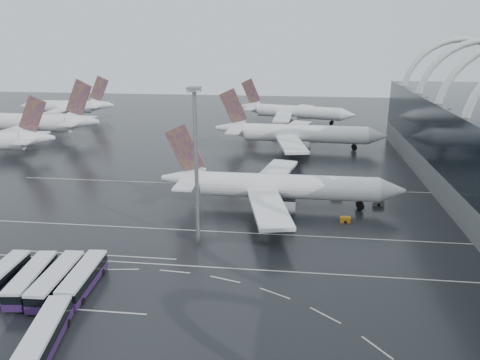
# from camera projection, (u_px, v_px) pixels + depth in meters

# --- Properties ---
(ground) EXTENTS (420.00, 420.00, 0.00)m
(ground) POSITION_uv_depth(u_px,v_px,m) (236.00, 263.00, 76.45)
(ground) COLOR black
(ground) RESTS_ON ground
(lane_marking_near) EXTENTS (120.00, 0.25, 0.01)m
(lane_marking_near) POSITION_uv_depth(u_px,v_px,m) (234.00, 269.00, 74.55)
(lane_marking_near) COLOR silver
(lane_marking_near) RESTS_ON ground
(lane_marking_mid) EXTENTS (120.00, 0.25, 0.01)m
(lane_marking_mid) POSITION_uv_depth(u_px,v_px,m) (244.00, 233.00, 87.80)
(lane_marking_mid) COLOR silver
(lane_marking_mid) RESTS_ON ground
(lane_marking_far) EXTENTS (120.00, 0.25, 0.01)m
(lane_marking_far) POSITION_uv_depth(u_px,v_px,m) (257.00, 186.00, 114.30)
(lane_marking_far) COLOR silver
(lane_marking_far) RESTS_ON ground
(bus_bay_line_south) EXTENTS (28.00, 0.25, 0.01)m
(bus_bay_line_south) POSITION_uv_depth(u_px,v_px,m) (48.00, 307.00, 64.04)
(bus_bay_line_south) COLOR silver
(bus_bay_line_south) RESTS_ON ground
(bus_bay_line_north) EXTENTS (28.00, 0.25, 0.01)m
(bus_bay_line_north) POSITION_uv_depth(u_px,v_px,m) (96.00, 255.00, 79.18)
(bus_bay_line_north) COLOR silver
(bus_bay_line_north) RESTS_ON ground
(airliner_main) EXTENTS (51.86, 45.70, 17.63)m
(airliner_main) POSITION_uv_depth(u_px,v_px,m) (276.00, 187.00, 99.98)
(airliner_main) COLOR white
(airliner_main) RESTS_ON ground
(airliner_gate_b) EXTENTS (54.64, 49.18, 19.00)m
(airliner_gate_b) POSITION_uv_depth(u_px,v_px,m) (296.00, 134.00, 150.17)
(airliner_gate_b) COLOR white
(airliner_gate_b) RESTS_ON ground
(airliner_gate_c) EXTENTS (48.78, 44.31, 17.53)m
(airliner_gate_c) POSITION_uv_depth(u_px,v_px,m) (292.00, 112.00, 193.32)
(airliner_gate_c) COLOR white
(airliner_gate_c) RESTS_ON ground
(jet_remote_mid) EXTENTS (48.04, 38.66, 20.98)m
(jet_remote_mid) POSITION_uv_depth(u_px,v_px,m) (37.00, 123.00, 164.90)
(jet_remote_mid) COLOR white
(jet_remote_mid) RESTS_ON ground
(jet_remote_far) EXTENTS (42.00, 33.80, 18.34)m
(jet_remote_far) POSITION_uv_depth(u_px,v_px,m) (68.00, 107.00, 204.80)
(jet_remote_far) COLOR white
(jet_remote_far) RESTS_ON ground
(bus_row_near_a) EXTENTS (3.41, 12.64, 3.08)m
(bus_row_near_a) POSITION_uv_depth(u_px,v_px,m) (1.00, 277.00, 68.47)
(bus_row_near_a) COLOR #2E1440
(bus_row_near_a) RESTS_ON ground
(bus_row_near_b) EXTENTS (4.29, 13.00, 3.14)m
(bus_row_near_b) POSITION_uv_depth(u_px,v_px,m) (31.00, 279.00, 67.96)
(bus_row_near_b) COLOR #2E1440
(bus_row_near_b) RESTS_ON ground
(bus_row_near_c) EXTENTS (3.59, 13.41, 3.27)m
(bus_row_near_c) POSITION_uv_depth(u_px,v_px,m) (57.00, 280.00, 67.53)
(bus_row_near_c) COLOR #2E1440
(bus_row_near_c) RESTS_ON ground
(bus_row_near_d) EXTENTS (3.59, 12.95, 3.15)m
(bus_row_near_d) POSITION_uv_depth(u_px,v_px,m) (83.00, 278.00, 68.21)
(bus_row_near_d) COLOR #2E1440
(bus_row_near_d) RESTS_ON ground
(bus_row_far_c) EXTENTS (5.17, 13.30, 3.20)m
(bus_row_far_c) POSITION_uv_depth(u_px,v_px,m) (45.00, 335.00, 55.31)
(bus_row_far_c) COLOR #2E1440
(bus_row_far_c) RESTS_ON ground
(floodlight_mast) EXTENTS (2.11, 2.11, 27.57)m
(floodlight_mast) POSITION_uv_depth(u_px,v_px,m) (196.00, 148.00, 78.73)
(floodlight_mast) COLOR gray
(floodlight_mast) RESTS_ON ground
(gse_cart_belly_a) EXTENTS (2.00, 1.18, 1.09)m
(gse_cart_belly_a) POSITION_uv_depth(u_px,v_px,m) (345.00, 220.00, 92.60)
(gse_cart_belly_a) COLOR #C17519
(gse_cart_belly_a) RESTS_ON ground
(gse_cart_belly_b) EXTENTS (2.28, 1.35, 1.24)m
(gse_cart_belly_b) POSITION_uv_depth(u_px,v_px,m) (378.00, 202.00, 101.68)
(gse_cart_belly_b) COLOR slate
(gse_cart_belly_b) RESTS_ON ground
(gse_cart_belly_e) EXTENTS (2.51, 1.49, 1.37)m
(gse_cart_belly_e) POSITION_uv_depth(u_px,v_px,m) (337.00, 194.00, 106.82)
(gse_cart_belly_e) COLOR #C17519
(gse_cart_belly_e) RESTS_ON ground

